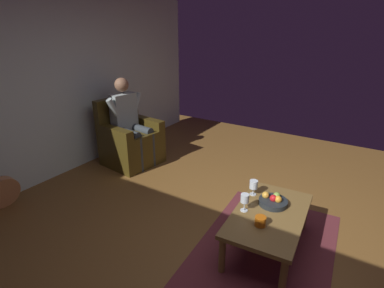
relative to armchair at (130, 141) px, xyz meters
name	(u,v)px	position (x,y,z in m)	size (l,w,h in m)	color
ground_plane	(247,241)	(0.80, 2.30, -0.35)	(6.93, 6.93, 0.00)	brown
wall_back	(49,86)	(0.80, -0.62, 0.92)	(6.03, 0.06, 2.55)	silver
rug	(266,247)	(0.79, 2.49, -0.35)	(1.78, 1.22, 0.01)	maroon
armchair	(130,141)	(0.00, 0.00, 0.00)	(0.84, 0.81, 1.01)	#3F3210
person_seated	(129,119)	(0.00, 0.03, 0.36)	(0.66, 0.63, 1.33)	#94A09E
coffee_table	(269,218)	(0.79, 2.49, -0.01)	(1.12, 0.70, 0.40)	brown
guitar	(1,189)	(1.76, -0.42, -0.12)	(0.38, 0.23, 1.06)	#B97847
wine_glass_near	(254,185)	(0.55, 2.24, 0.15)	(0.08, 0.08, 0.16)	silver
wine_glass_far	(245,199)	(0.88, 2.27, 0.17)	(0.08, 0.08, 0.18)	silver
fruit_bowl	(273,201)	(0.62, 2.47, 0.08)	(0.28, 0.28, 0.11)	#21272A
candle_jar	(260,221)	(1.01, 2.48, 0.09)	(0.10, 0.10, 0.09)	#B35510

